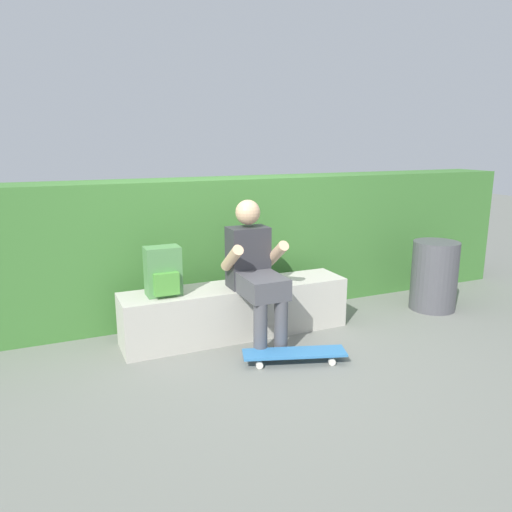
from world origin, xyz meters
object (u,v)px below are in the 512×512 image
backpack_on_bench (163,272)px  person_skater (255,268)px  trash_bin (434,276)px  bench_main (237,310)px  skateboard_near_person (294,353)px

backpack_on_bench → person_skater: bearing=-15.5°
person_skater → trash_bin: size_ratio=1.72×
bench_main → trash_bin: trash_bin is taller
person_skater → backpack_on_bench: 0.75m
backpack_on_bench → trash_bin: size_ratio=0.57×
person_skater → skateboard_near_person: person_skater is taller
bench_main → trash_bin: size_ratio=2.86×
skateboard_near_person → backpack_on_bench: (-0.84, 0.70, 0.57)m
skateboard_near_person → trash_bin: bearing=16.2°
person_skater → backpack_on_bench: bearing=164.5°
bench_main → backpack_on_bench: (-0.64, -0.01, 0.42)m
bench_main → backpack_on_bench: bearing=-179.2°
bench_main → skateboard_near_person: bearing=-74.6°
backpack_on_bench → trash_bin: 2.75m
bench_main → skateboard_near_person: (0.20, -0.71, -0.15)m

